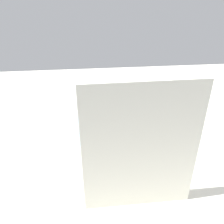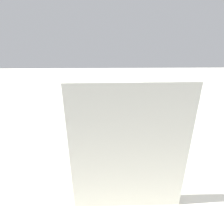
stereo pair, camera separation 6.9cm
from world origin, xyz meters
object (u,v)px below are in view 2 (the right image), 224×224
at_px(orange_front_right, 132,112).
at_px(banana_bunch, 102,112).
at_px(fruit_bowl, 112,128).
at_px(orange_center, 116,107).
at_px(orange_top_stack, 110,120).
at_px(orange_back_right, 95,116).
at_px(orange_front_left, 129,122).
at_px(cutting_board, 129,151).
at_px(orange_back_left, 97,105).

distance_m(orange_front_right, banana_bunch, 0.11).
bearing_deg(fruit_bowl, banana_bunch, -19.67).
xyz_separation_m(orange_center, orange_top_stack, (0.02, 0.10, 0.00)).
xyz_separation_m(fruit_bowl, orange_top_stack, (0.01, 0.05, 0.07)).
bearing_deg(fruit_bowl, orange_top_stack, 80.38).
relative_size(orange_center, orange_back_right, 1.00).
bearing_deg(fruit_bowl, orange_center, -108.80).
bearing_deg(orange_front_left, banana_bunch, -39.23).
xyz_separation_m(fruit_bowl, cutting_board, (-0.04, 0.32, 0.15)).
height_order(orange_front_right, orange_top_stack, same).
height_order(orange_center, banana_bunch, orange_center).
height_order(orange_center, cutting_board, cutting_board).
xyz_separation_m(orange_front_left, orange_back_right, (0.12, -0.04, 0.00)).
bearing_deg(fruit_bowl, orange_back_left, -44.31).
bearing_deg(cutting_board, orange_back_right, -72.41).
bearing_deg(banana_bunch, orange_front_right, 175.58).
height_order(orange_front_left, orange_top_stack, same).
relative_size(orange_front_right, banana_bunch, 0.40).
bearing_deg(orange_front_right, orange_back_left, -21.51).
bearing_deg(orange_back_right, fruit_bowl, -161.68).
bearing_deg(orange_front_right, cutting_board, 83.93).
height_order(orange_front_left, orange_back_left, same).
bearing_deg(cutting_board, orange_center, -87.41).
distance_m(orange_front_left, orange_back_right, 0.12).
bearing_deg(orange_back_left, cutting_board, 104.06).
height_order(fruit_bowl, orange_back_left, orange_back_left).
height_order(orange_top_stack, cutting_board, cutting_board).
distance_m(orange_back_left, orange_top_stack, 0.12).
xyz_separation_m(orange_back_right, banana_bunch, (-0.02, -0.03, -0.01)).
xyz_separation_m(orange_front_left, banana_bunch, (0.09, -0.08, -0.01)).
relative_size(orange_center, orange_top_stack, 1.00).
height_order(orange_front_left, banana_bunch, orange_front_left).
bearing_deg(cutting_board, orange_front_left, -95.04).
relative_size(fruit_bowl, orange_back_left, 3.70).
height_order(orange_center, orange_top_stack, same).
bearing_deg(orange_front_right, orange_top_stack, 35.26).
relative_size(fruit_bowl, orange_front_left, 3.70).
relative_size(orange_front_right, orange_top_stack, 1.00).
distance_m(fruit_bowl, orange_center, 0.08).
relative_size(orange_back_left, banana_bunch, 0.40).
height_order(orange_center, orange_back_left, same).
bearing_deg(orange_center, fruit_bowl, 71.20).
distance_m(orange_back_left, banana_bunch, 0.05).
distance_m(fruit_bowl, orange_front_right, 0.10).
relative_size(fruit_bowl, cutting_board, 0.76).
xyz_separation_m(orange_center, cutting_board, (-0.02, 0.36, 0.08)).
xyz_separation_m(orange_front_left, orange_top_stack, (0.06, -0.01, 0.00)).
height_order(orange_center, orange_back_right, same).
bearing_deg(orange_back_right, orange_front_right, -169.08).
xyz_separation_m(fruit_bowl, orange_front_left, (-0.06, 0.06, 0.07)).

